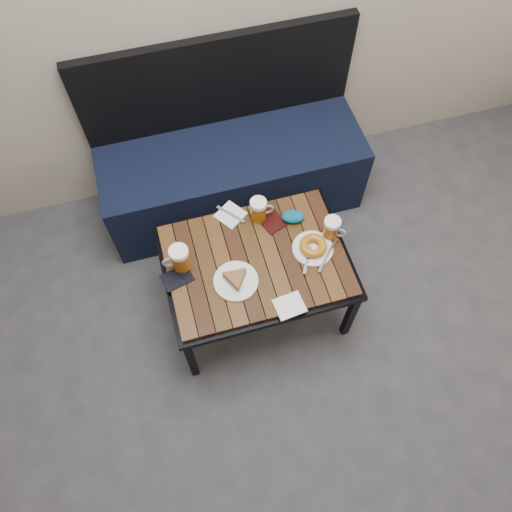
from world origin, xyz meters
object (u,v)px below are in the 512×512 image
object	(u,v)px
beer_mug_centre	(259,210)
cafe_table	(256,264)
beer_mug_left	(180,259)
passport_burgundy	(271,219)
bench	(232,168)
plate_bagel	(313,247)
knit_pouch	(293,217)
passport_navy	(177,278)
beer_mug_right	(332,229)
plate_pie	(236,280)

from	to	relation	value
beer_mug_centre	cafe_table	bearing A→B (deg)	-107.33
beer_mug_left	passport_burgundy	distance (m)	0.47
bench	plate_bagel	size ratio (longest dim) A/B	6.34
bench	knit_pouch	bearing A→B (deg)	-72.85
cafe_table	knit_pouch	xyz separation A→B (m)	(0.22, 0.16, 0.07)
bench	cafe_table	world-z (taller)	bench
beer_mug_centre	passport_navy	size ratio (longest dim) A/B	0.95
beer_mug_right	plate_bagel	bearing A→B (deg)	-118.27
beer_mug_right	plate_pie	world-z (taller)	beer_mug_right
bench	plate_pie	size ratio (longest dim) A/B	7.11
plate_bagel	passport_navy	world-z (taller)	plate_bagel
beer_mug_right	knit_pouch	xyz separation A→B (m)	(-0.14, 0.13, -0.04)
beer_mug_left	beer_mug_centre	size ratio (longest dim) A/B	1.10
beer_mug_centre	knit_pouch	size ratio (longest dim) A/B	1.14
bench	passport_burgundy	bearing A→B (deg)	-82.70
plate_pie	plate_bagel	world-z (taller)	plate_pie
beer_mug_right	knit_pouch	world-z (taller)	beer_mug_right
bench	beer_mug_centre	distance (m)	0.55
beer_mug_right	passport_burgundy	world-z (taller)	beer_mug_right
beer_mug_left	knit_pouch	bearing A→B (deg)	-167.23
bench	beer_mug_centre	xyz separation A→B (m)	(0.02, -0.48, 0.26)
bench	beer_mug_centre	size ratio (longest dim) A/B	11.33
passport_burgundy	plate_bagel	bearing A→B (deg)	-76.13
beer_mug_left	plate_bagel	world-z (taller)	beer_mug_left
plate_pie	passport_burgundy	distance (m)	0.36
plate_pie	plate_bagel	distance (m)	0.38
plate_pie	passport_navy	size ratio (longest dim) A/B	1.51
plate_bagel	passport_navy	size ratio (longest dim) A/B	1.69
beer_mug_left	passport_navy	distance (m)	0.09
bench	plate_bagel	world-z (taller)	bench
beer_mug_centre	passport_burgundy	world-z (taller)	beer_mug_centre
cafe_table	passport_burgundy	xyz separation A→B (m)	(0.12, 0.18, 0.05)
plate_pie	knit_pouch	distance (m)	0.42
plate_bagel	passport_navy	xyz separation A→B (m)	(-0.62, 0.02, -0.02)
bench	passport_burgundy	size ratio (longest dim) A/B	9.94
bench	plate_pie	distance (m)	0.83
cafe_table	beer_mug_right	bearing A→B (deg)	4.09
cafe_table	beer_mug_centre	xyz separation A→B (m)	(0.07, 0.21, 0.11)
beer_mug_left	passport_burgundy	xyz separation A→B (m)	(0.45, 0.13, -0.07)
beer_mug_left	cafe_table	bearing A→B (deg)	172.60
cafe_table	passport_burgundy	world-z (taller)	passport_burgundy
beer_mug_right	beer_mug_centre	bearing A→B (deg)	-176.86
bench	knit_pouch	world-z (taller)	bench
beer_mug_left	passport_navy	size ratio (longest dim) A/B	1.05
bench	knit_pouch	xyz separation A→B (m)	(0.17, -0.54, 0.22)
plate_pie	knit_pouch	size ratio (longest dim) A/B	1.82
knit_pouch	cafe_table	bearing A→B (deg)	-144.70
plate_pie	plate_bagel	bearing A→B (deg)	9.56
cafe_table	passport_navy	world-z (taller)	passport_navy
beer_mug_centre	passport_navy	bearing A→B (deg)	-152.19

